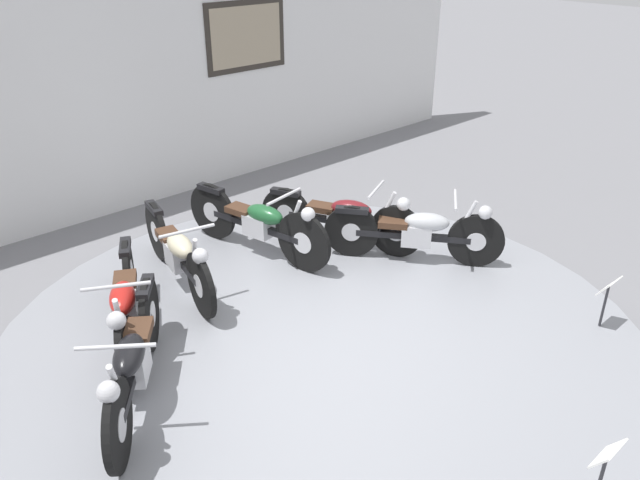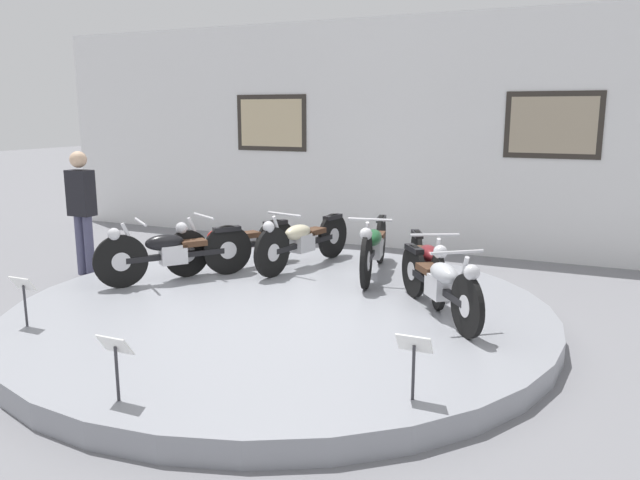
# 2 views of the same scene
# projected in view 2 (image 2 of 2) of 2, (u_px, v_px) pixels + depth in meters

# --- Properties ---
(ground_plane) EXTENTS (60.00, 60.00, 0.00)m
(ground_plane) POSITION_uv_depth(u_px,v_px,m) (282.00, 323.00, 6.94)
(ground_plane) COLOR slate
(display_platform) EXTENTS (5.88, 5.88, 0.22)m
(display_platform) POSITION_uv_depth(u_px,v_px,m) (282.00, 313.00, 6.92)
(display_platform) COLOR gray
(display_platform) RESTS_ON ground_plane
(back_wall) EXTENTS (14.00, 0.22, 3.83)m
(back_wall) POSITION_uv_depth(u_px,v_px,m) (401.00, 135.00, 10.44)
(back_wall) COLOR white
(back_wall) RESTS_ON ground_plane
(motorcycle_black) EXTENTS (1.26, 1.62, 0.80)m
(motorcycle_black) POSITION_uv_depth(u_px,v_px,m) (173.00, 251.00, 7.76)
(motorcycle_black) COLOR black
(motorcycle_black) RESTS_ON display_platform
(motorcycle_red) EXTENTS (1.00, 1.74, 0.78)m
(motorcycle_red) POSITION_uv_depth(u_px,v_px,m) (230.00, 242.00, 8.34)
(motorcycle_red) COLOR black
(motorcycle_red) RESTS_ON display_platform
(motorcycle_cream) EXTENTS (0.59, 1.97, 0.80)m
(motorcycle_cream) POSITION_uv_depth(u_px,v_px,m) (302.00, 239.00, 8.45)
(motorcycle_cream) COLOR black
(motorcycle_cream) RESTS_ON display_platform
(motorcycle_green) EXTENTS (0.57, 2.00, 0.81)m
(motorcycle_green) POSITION_uv_depth(u_px,v_px,m) (374.00, 245.00, 8.04)
(motorcycle_green) COLOR black
(motorcycle_green) RESTS_ON display_platform
(motorcycle_maroon) EXTENTS (0.88, 1.79, 0.78)m
(motorcycle_maroon) POSITION_uv_depth(u_px,v_px,m) (427.00, 262.00, 7.27)
(motorcycle_maroon) COLOR black
(motorcycle_maroon) RESTS_ON display_platform
(motorcycle_silver) EXTENTS (1.23, 1.59, 0.78)m
(motorcycle_silver) POSITION_uv_depth(u_px,v_px,m) (440.00, 281.00, 6.41)
(motorcycle_silver) COLOR black
(motorcycle_silver) RESTS_ON display_platform
(info_placard_front_left) EXTENTS (0.26, 0.11, 0.51)m
(info_placard_front_left) POSITION_uv_depth(u_px,v_px,m) (24.00, 291.00, 6.10)
(info_placard_front_left) COLOR #333338
(info_placard_front_left) RESTS_ON display_platform
(info_placard_front_centre) EXTENTS (0.26, 0.11, 0.51)m
(info_placard_front_centre) POSITION_uv_depth(u_px,v_px,m) (116.00, 354.00, 4.51)
(info_placard_front_centre) COLOR #333338
(info_placard_front_centre) RESTS_ON display_platform
(info_placard_front_right) EXTENTS (0.26, 0.11, 0.51)m
(info_placard_front_right) POSITION_uv_depth(u_px,v_px,m) (414.00, 352.00, 4.53)
(info_placard_front_right) COLOR #333338
(info_placard_front_right) RESTS_ON display_platform
(visitor_standing) EXTENTS (0.36, 0.23, 1.77)m
(visitor_standing) POSITION_uv_depth(u_px,v_px,m) (82.00, 205.00, 8.80)
(visitor_standing) COLOR #4C4C6B
(visitor_standing) RESTS_ON ground_plane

